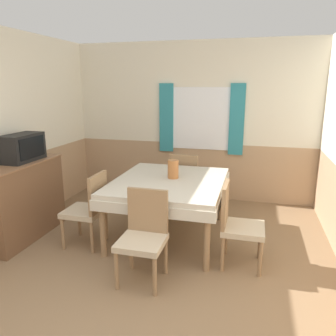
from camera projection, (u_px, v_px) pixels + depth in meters
name	position (u px, v px, depth m)	size (l,w,h in m)	color
wall_back	(193.00, 122.00, 5.48)	(4.42, 0.09, 2.60)	silver
wall_left	(11.00, 133.00, 4.24)	(0.05, 4.09, 2.60)	silver
dining_table	(169.00, 188.00, 4.10)	(1.36, 1.58, 0.76)	beige
chair_head_near	(144.00, 233.00, 3.22)	(0.44, 0.44, 0.90)	#93704C
chair_head_window	(185.00, 180.00, 5.05)	(0.44, 0.44, 0.90)	#93704C
chair_right_near	(237.00, 222.00, 3.48)	(0.44, 0.44, 0.90)	#93704C
chair_left_near	(89.00, 207.00, 3.92)	(0.44, 0.44, 0.90)	#93704C
sideboard	(22.00, 200.00, 4.13)	(0.46, 1.22, 0.98)	brown
tv	(23.00, 148.00, 4.08)	(0.29, 0.56, 0.34)	black
vase	(173.00, 169.00, 4.12)	(0.14, 0.14, 0.23)	#B26B38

